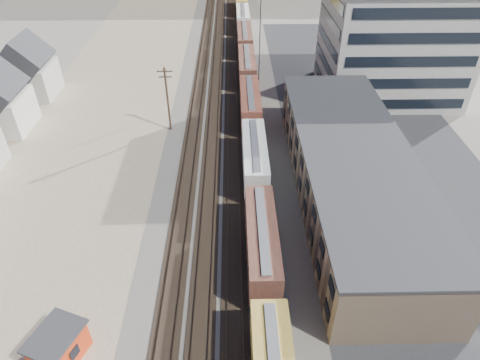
{
  "coord_description": "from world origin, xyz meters",
  "views": [
    {
      "loc": [
        1.02,
        -15.6,
        33.07
      ],
      "look_at": [
        1.81,
        24.76,
        3.0
      ],
      "focal_mm": 32.0,
      "sensor_mm": 36.0,
      "label": 1
    }
  ],
  "objects_px": {
    "utility_pole_north": "(168,98)",
    "parked_car_blue": "(379,140)",
    "freight_train": "(248,83)",
    "parked_car_white": "(452,295)",
    "maintenance_shed": "(59,346)"
  },
  "relations": [
    {
      "from": "utility_pole_north",
      "to": "maintenance_shed",
      "type": "distance_m",
      "value": 38.12
    },
    {
      "from": "utility_pole_north",
      "to": "parked_car_white",
      "type": "relative_size",
      "value": 1.91
    },
    {
      "from": "freight_train",
      "to": "parked_car_white",
      "type": "relative_size",
      "value": 22.88
    },
    {
      "from": "utility_pole_north",
      "to": "parked_car_white",
      "type": "distance_m",
      "value": 44.33
    },
    {
      "from": "freight_train",
      "to": "parked_car_blue",
      "type": "xyz_separation_m",
      "value": [
        18.43,
        -15.71,
        -2.04
      ]
    },
    {
      "from": "freight_train",
      "to": "parked_car_blue",
      "type": "relative_size",
      "value": 22.19
    },
    {
      "from": "parked_car_white",
      "to": "parked_car_blue",
      "type": "height_order",
      "value": "parked_car_white"
    },
    {
      "from": "freight_train",
      "to": "parked_car_white",
      "type": "height_order",
      "value": "freight_train"
    },
    {
      "from": "maintenance_shed",
      "to": "utility_pole_north",
      "type": "bearing_deg",
      "value": 82.78
    },
    {
      "from": "maintenance_shed",
      "to": "parked_car_blue",
      "type": "height_order",
      "value": "maintenance_shed"
    },
    {
      "from": "parked_car_blue",
      "to": "utility_pole_north",
      "type": "bearing_deg",
      "value": 140.63
    },
    {
      "from": "freight_train",
      "to": "utility_pole_north",
      "type": "height_order",
      "value": "utility_pole_north"
    },
    {
      "from": "utility_pole_north",
      "to": "parked_car_blue",
      "type": "relative_size",
      "value": 1.85
    },
    {
      "from": "freight_train",
      "to": "maintenance_shed",
      "type": "height_order",
      "value": "freight_train"
    },
    {
      "from": "maintenance_shed",
      "to": "parked_car_blue",
      "type": "relative_size",
      "value": 0.98
    }
  ]
}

